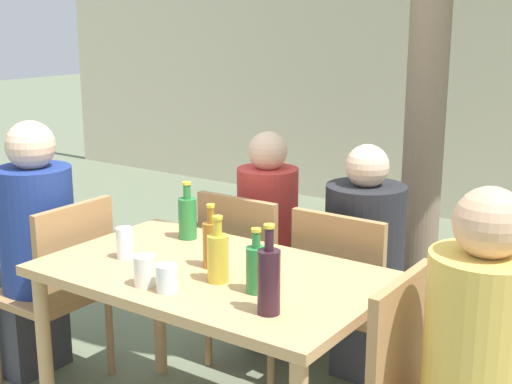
{
  "coord_description": "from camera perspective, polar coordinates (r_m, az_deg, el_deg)",
  "views": [
    {
      "loc": [
        1.63,
        -2.05,
        1.74
      ],
      "look_at": [
        0.0,
        0.3,
        1.02
      ],
      "focal_mm": 50.0,
      "sensor_mm": 36.0,
      "label": 1
    }
  ],
  "objects": [
    {
      "name": "patio_chair_2",
      "position": [
        3.5,
        -0.44,
        -6.29
      ],
      "size": [
        0.44,
        0.44,
        0.91
      ],
      "rotation": [
        0.0,
        0.0,
        3.14
      ],
      "color": "#A87A4C",
      "rests_on": "ground_plane"
    },
    {
      "name": "patio_chair_3",
      "position": [
        3.25,
        7.36,
        -8.11
      ],
      "size": [
        0.44,
        0.44,
        0.91
      ],
      "rotation": [
        0.0,
        0.0,
        3.14
      ],
      "color": "#A87A4C",
      "rests_on": "ground_plane"
    },
    {
      "name": "cafe_building_wall",
      "position": [
        6.13,
        19.61,
        10.12
      ],
      "size": [
        10.0,
        0.08,
        2.8
      ],
      "color": "beige",
      "rests_on": "ground_plane"
    },
    {
      "name": "person_seated_2",
      "position": [
        3.69,
        1.72,
        -5.18
      ],
      "size": [
        0.3,
        0.55,
        1.19
      ],
      "rotation": [
        0.0,
        0.0,
        3.14
      ],
      "color": "#383842",
      "rests_on": "ground_plane"
    },
    {
      "name": "patio_chair_0",
      "position": [
        3.47,
        -15.32,
        -7.01
      ],
      "size": [
        0.44,
        0.44,
        0.91
      ],
      "rotation": [
        0.0,
        0.0,
        -1.57
      ],
      "color": "#A87A4C",
      "rests_on": "ground_plane"
    },
    {
      "name": "amber_bottle_4",
      "position": [
        2.78,
        -3.61,
        -4.1
      ],
      "size": [
        0.07,
        0.07,
        0.26
      ],
      "color": "#9E661E",
      "rests_on": "dining_table_front"
    },
    {
      "name": "dining_table_front",
      "position": [
        2.82,
        -3.51,
        -8.05
      ],
      "size": [
        1.33,
        0.81,
        0.77
      ],
      "color": "tan",
      "rests_on": "ground_plane"
    },
    {
      "name": "drinking_glass_0",
      "position": [
        2.64,
        -8.9,
        -6.23
      ],
      "size": [
        0.08,
        0.08,
        0.11
      ],
      "color": "silver",
      "rests_on": "dining_table_front"
    },
    {
      "name": "green_bottle_2",
      "position": [
        2.54,
        0.02,
        -6.09
      ],
      "size": [
        0.07,
        0.07,
        0.24
      ],
      "color": "#287A38",
      "rests_on": "dining_table_front"
    },
    {
      "name": "drinking_glass_2",
      "position": [
        2.94,
        -10.47,
        -4.04
      ],
      "size": [
        0.07,
        0.07,
        0.13
      ],
      "color": "white",
      "rests_on": "dining_table_front"
    },
    {
      "name": "drinking_glass_1",
      "position": [
        2.58,
        -7.13,
        -6.86
      ],
      "size": [
        0.08,
        0.08,
        0.1
      ],
      "color": "silver",
      "rests_on": "dining_table_front"
    },
    {
      "name": "oil_cruet_0",
      "position": [
        2.64,
        -3.06,
        -5.17
      ],
      "size": [
        0.08,
        0.08,
        0.25
      ],
      "color": "gold",
      "rests_on": "dining_table_front"
    },
    {
      "name": "wine_bottle_3",
      "position": [
        2.35,
        1.04,
        -7.0
      ],
      "size": [
        0.08,
        0.08,
        0.31
      ],
      "color": "#331923",
      "rests_on": "dining_table_front"
    },
    {
      "name": "green_bottle_1",
      "position": [
        3.15,
        -5.5,
        -1.98
      ],
      "size": [
        0.08,
        0.08,
        0.26
      ],
      "color": "#287A38",
      "rests_on": "dining_table_front"
    },
    {
      "name": "person_seated_0",
      "position": [
        3.62,
        -17.72,
        -5.33
      ],
      "size": [
        0.58,
        0.35,
        1.27
      ],
      "rotation": [
        0.0,
        0.0,
        -1.57
      ],
      "color": "#383842",
      "rests_on": "ground_plane"
    },
    {
      "name": "person_seated_3",
      "position": [
        3.44,
        9.19,
        -6.68
      ],
      "size": [
        0.37,
        0.58,
        1.18
      ],
      "rotation": [
        0.0,
        0.0,
        3.14
      ],
      "color": "#383842",
      "rests_on": "ground_plane"
    }
  ]
}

